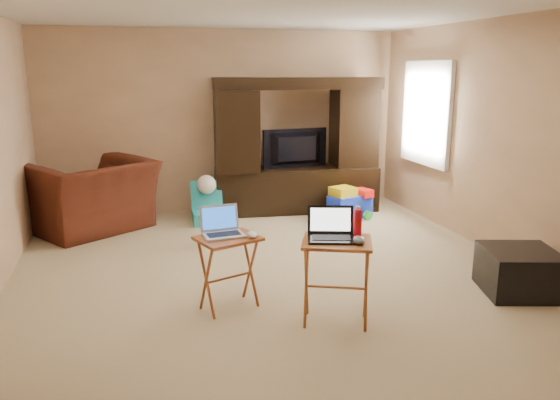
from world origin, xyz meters
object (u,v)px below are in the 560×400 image
object	(u,v)px
push_toy	(350,202)
laptop_left	(223,222)
water_bottle	(358,223)
recliner	(91,196)
entertainment_center	(297,146)
plush_toy	(226,228)
tray_table_right	(336,282)
ottoman	(519,271)
child_rocker	(208,203)
laptop_right	(332,225)
mouse_left	(252,235)
mouse_right	(359,240)
television	(298,149)
tray_table_left	(229,273)

from	to	relation	value
push_toy	laptop_left	bearing A→B (deg)	-150.10
push_toy	water_bottle	bearing A→B (deg)	-130.03
recliner	water_bottle	world-z (taller)	water_bottle
recliner	entertainment_center	bearing A→B (deg)	151.24
plush_toy	tray_table_right	bearing A→B (deg)	-77.92
push_toy	water_bottle	distance (m)	3.08
entertainment_center	plush_toy	distance (m)	1.87
ottoman	tray_table_right	size ratio (longest dim) A/B	0.90
child_rocker	laptop_right	world-z (taller)	laptop_right
plush_toy	water_bottle	distance (m)	2.36
child_rocker	mouse_left	world-z (taller)	mouse_left
tray_table_right	laptop_right	bearing A→B (deg)	176.02
mouse_left	mouse_right	distance (m)	0.89
child_rocker	ottoman	world-z (taller)	child_rocker
child_rocker	laptop_right	xyz separation A→B (m)	(0.52, -3.11, 0.53)
mouse_left	ottoman	bearing A→B (deg)	-7.04
push_toy	laptop_left	world-z (taller)	laptop_left
recliner	push_toy	world-z (taller)	recliner
plush_toy	water_bottle	xyz separation A→B (m)	(0.68, -2.17, 0.61)
television	tray_table_left	xyz separation A→B (m)	(-1.49, -2.91, -0.58)
ottoman	recliner	bearing A→B (deg)	141.12
push_toy	ottoman	distance (m)	2.80
television	ottoman	world-z (taller)	television
recliner	child_rocker	xyz separation A→B (m)	(1.44, -0.07, -0.16)
plush_toy	mouse_left	bearing A→B (deg)	-92.86
push_toy	television	bearing A→B (deg)	119.93
mouse_left	laptop_left	bearing A→B (deg)	155.56
child_rocker	mouse_right	xyz separation A→B (m)	(0.69, -3.25, 0.44)
tray_table_left	mouse_right	size ratio (longest dim) A/B	4.49
entertainment_center	television	bearing A→B (deg)	-84.44
tray_table_left	tray_table_right	xyz separation A→B (m)	(0.76, -0.50, 0.03)
recliner	child_rocker	world-z (taller)	recliner
recliner	mouse_right	xyz separation A→B (m)	(2.13, -3.32, 0.28)
entertainment_center	tray_table_right	xyz separation A→B (m)	(-0.73, -3.45, -0.59)
plush_toy	mouse_left	size ratio (longest dim) A/B	2.78
television	child_rocker	distance (m)	1.46
push_toy	mouse_left	size ratio (longest dim) A/B	4.64
child_rocker	plush_toy	xyz separation A→B (m)	(0.08, -0.88, -0.10)
child_rocker	laptop_left	bearing A→B (deg)	-92.19
television	mouse_right	distance (m)	3.58
ottoman	laptop_right	distance (m)	1.95
entertainment_center	child_rocker	bearing A→B (deg)	-160.56
ottoman	laptop_right	size ratio (longest dim) A/B	1.72
mouse_left	water_bottle	xyz separation A→B (m)	(0.77, -0.35, 0.14)
television	recliner	bearing A→B (deg)	-1.51
push_toy	water_bottle	xyz separation A→B (m)	(-1.12, -2.81, 0.57)
entertainment_center	tray_table_left	size ratio (longest dim) A/B	3.63
ottoman	mouse_left	distance (m)	2.44
recliner	water_bottle	bearing A→B (deg)	91.09
recliner	laptop_left	world-z (taller)	recliner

